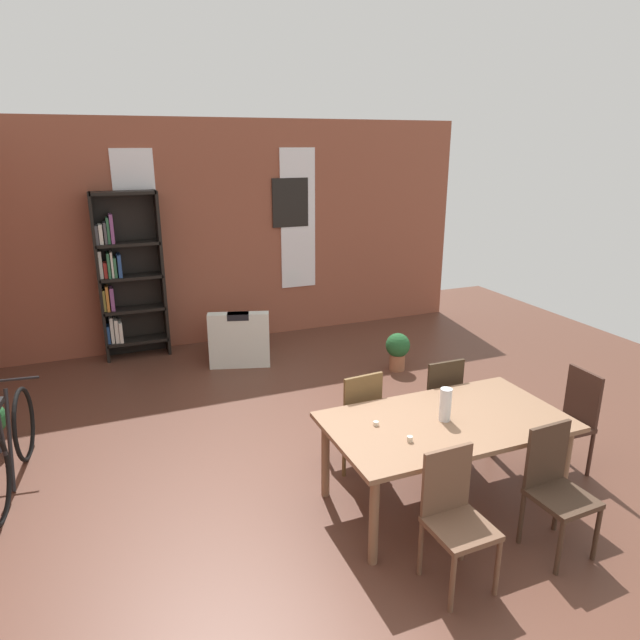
{
  "coord_description": "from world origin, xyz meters",
  "views": [
    {
      "loc": [
        -1.78,
        -3.73,
        2.89
      ],
      "look_at": [
        0.53,
        1.91,
        0.96
      ],
      "focal_mm": 31.62,
      "sensor_mm": 36.0,
      "label": 1
    }
  ],
  "objects_px": {
    "vase_on_table": "(445,405)",
    "bookshelf_tall": "(126,276)",
    "dining_chair_near_right": "(555,485)",
    "bicycle_second": "(11,449)",
    "potted_plant_corner": "(398,349)",
    "dining_table": "(446,428)",
    "armchair_white": "(240,340)",
    "dining_chair_far_right": "(437,400)",
    "dining_chair_far_left": "(356,416)",
    "dining_chair_near_left": "(455,514)",
    "dining_chair_head_right": "(570,418)"
  },
  "relations": [
    {
      "from": "dining_chair_near_left",
      "to": "bookshelf_tall",
      "type": "distance_m",
      "value": 5.58
    },
    {
      "from": "dining_chair_far_left",
      "to": "dining_chair_head_right",
      "type": "xyz_separation_m",
      "value": [
        1.78,
        -0.77,
        0.0
      ]
    },
    {
      "from": "dining_chair_far_right",
      "to": "dining_chair_far_left",
      "type": "bearing_deg",
      "value": 179.99
    },
    {
      "from": "dining_chair_far_left",
      "to": "bicycle_second",
      "type": "relative_size",
      "value": 0.56
    },
    {
      "from": "armchair_white",
      "to": "bicycle_second",
      "type": "xyz_separation_m",
      "value": [
        -2.6,
        -2.19,
        0.08
      ]
    },
    {
      "from": "dining_table",
      "to": "bicycle_second",
      "type": "distance_m",
      "value": 3.72
    },
    {
      "from": "dining_chair_near_left",
      "to": "potted_plant_corner",
      "type": "xyz_separation_m",
      "value": [
        1.53,
        3.42,
        -0.22
      ]
    },
    {
      "from": "bookshelf_tall",
      "to": "armchair_white",
      "type": "bearing_deg",
      "value": -27.28
    },
    {
      "from": "dining_chair_far_left",
      "to": "potted_plant_corner",
      "type": "xyz_separation_m",
      "value": [
        1.52,
        1.88,
        -0.22
      ]
    },
    {
      "from": "bookshelf_tall",
      "to": "potted_plant_corner",
      "type": "distance_m",
      "value": 3.8
    },
    {
      "from": "vase_on_table",
      "to": "dining_chair_far_right",
      "type": "relative_size",
      "value": 0.29
    },
    {
      "from": "dining_chair_near_left",
      "to": "armchair_white",
      "type": "relative_size",
      "value": 0.95
    },
    {
      "from": "dining_chair_far_left",
      "to": "dining_chair_far_right",
      "type": "bearing_deg",
      "value": -0.01
    },
    {
      "from": "potted_plant_corner",
      "to": "vase_on_table",
      "type": "bearing_deg",
      "value": -112.67
    },
    {
      "from": "dining_chair_near_right",
      "to": "bicycle_second",
      "type": "xyz_separation_m",
      "value": [
        -3.76,
        2.38,
        -0.16
      ]
    },
    {
      "from": "dining_table",
      "to": "vase_on_table",
      "type": "height_order",
      "value": "vase_on_table"
    },
    {
      "from": "dining_chair_far_left",
      "to": "bookshelf_tall",
      "type": "distance_m",
      "value": 4.16
    },
    {
      "from": "dining_chair_far_right",
      "to": "dining_chair_far_left",
      "type": "relative_size",
      "value": 1.0
    },
    {
      "from": "armchair_white",
      "to": "bicycle_second",
      "type": "bearing_deg",
      "value": -139.85
    },
    {
      "from": "vase_on_table",
      "to": "potted_plant_corner",
      "type": "xyz_separation_m",
      "value": [
        1.11,
        2.65,
        -0.6
      ]
    },
    {
      "from": "dining_chair_near_right",
      "to": "dining_chair_head_right",
      "type": "bearing_deg",
      "value": 39.98
    },
    {
      "from": "bicycle_second",
      "to": "potted_plant_corner",
      "type": "relative_size",
      "value": 3.34
    },
    {
      "from": "vase_on_table",
      "to": "potted_plant_corner",
      "type": "distance_m",
      "value": 2.93
    },
    {
      "from": "dining_table",
      "to": "armchair_white",
      "type": "distance_m",
      "value": 3.9
    },
    {
      "from": "dining_table",
      "to": "dining_chair_head_right",
      "type": "relative_size",
      "value": 2.04
    },
    {
      "from": "dining_table",
      "to": "potted_plant_corner",
      "type": "distance_m",
      "value": 2.89
    },
    {
      "from": "dining_chair_far_right",
      "to": "armchair_white",
      "type": "bearing_deg",
      "value": 111.0
    },
    {
      "from": "dining_chair_near_right",
      "to": "dining_chair_head_right",
      "type": "distance_m",
      "value": 1.19
    },
    {
      "from": "vase_on_table",
      "to": "bicycle_second",
      "type": "relative_size",
      "value": 0.16
    },
    {
      "from": "dining_chair_far_left",
      "to": "bookshelf_tall",
      "type": "relative_size",
      "value": 0.42
    },
    {
      "from": "dining_chair_head_right",
      "to": "dining_chair_far_right",
      "type": "bearing_deg",
      "value": 139.8
    },
    {
      "from": "dining_table",
      "to": "dining_chair_near_left",
      "type": "distance_m",
      "value": 0.9
    },
    {
      "from": "dining_chair_far_left",
      "to": "armchair_white",
      "type": "height_order",
      "value": "dining_chair_far_left"
    },
    {
      "from": "dining_chair_near_left",
      "to": "potted_plant_corner",
      "type": "height_order",
      "value": "dining_chair_near_left"
    },
    {
      "from": "bookshelf_tall",
      "to": "armchair_white",
      "type": "height_order",
      "value": "bookshelf_tall"
    },
    {
      "from": "dining_chair_near_right",
      "to": "bicycle_second",
      "type": "height_order",
      "value": "dining_chair_near_right"
    },
    {
      "from": "dining_chair_near_right",
      "to": "dining_chair_head_right",
      "type": "height_order",
      "value": "same"
    },
    {
      "from": "dining_table",
      "to": "bookshelf_tall",
      "type": "relative_size",
      "value": 0.85
    },
    {
      "from": "dining_chair_far_right",
      "to": "potted_plant_corner",
      "type": "relative_size",
      "value": 1.88
    },
    {
      "from": "vase_on_table",
      "to": "bookshelf_tall",
      "type": "bearing_deg",
      "value": 114.77
    },
    {
      "from": "dining_chair_near_right",
      "to": "bookshelf_tall",
      "type": "distance_m",
      "value": 5.9
    },
    {
      "from": "dining_chair_near_right",
      "to": "bicycle_second",
      "type": "distance_m",
      "value": 4.46
    },
    {
      "from": "vase_on_table",
      "to": "armchair_white",
      "type": "relative_size",
      "value": 0.27
    },
    {
      "from": "bookshelf_tall",
      "to": "potted_plant_corner",
      "type": "bearing_deg",
      "value": -30.35
    },
    {
      "from": "dining_table",
      "to": "armchair_white",
      "type": "xyz_separation_m",
      "value": [
        -0.73,
        3.81,
        -0.41
      ]
    },
    {
      "from": "dining_table",
      "to": "dining_chair_far_right",
      "type": "relative_size",
      "value": 2.04
    },
    {
      "from": "dining_chair_head_right",
      "to": "bicycle_second",
      "type": "xyz_separation_m",
      "value": [
        -4.67,
        1.62,
        -0.16
      ]
    },
    {
      "from": "dining_table",
      "to": "dining_chair_near_left",
      "type": "xyz_separation_m",
      "value": [
        -0.44,
        -0.77,
        -0.17
      ]
    },
    {
      "from": "dining_chair_near_right",
      "to": "dining_chair_far_left",
      "type": "relative_size",
      "value": 1.0
    },
    {
      "from": "vase_on_table",
      "to": "dining_chair_near_left",
      "type": "height_order",
      "value": "vase_on_table"
    }
  ]
}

